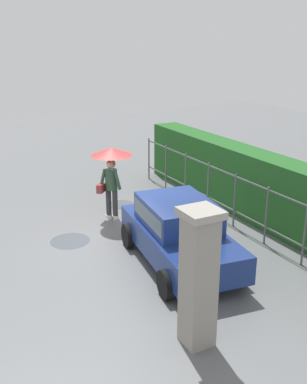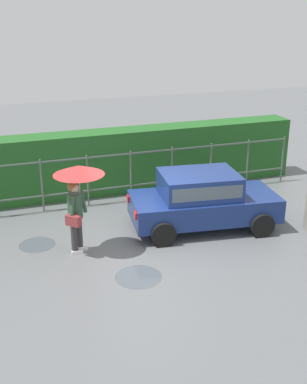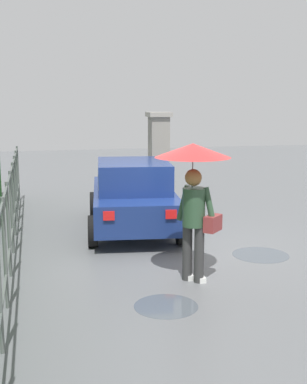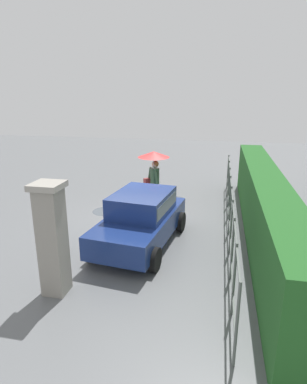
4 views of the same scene
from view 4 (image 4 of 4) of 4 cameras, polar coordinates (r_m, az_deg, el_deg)
The scene contains 8 objects.
ground_plane at distance 10.94m, azimuth -3.11°, elevation -5.03°, with size 40.00×40.00×0.00m, color slate.
car at distance 9.04m, azimuth -2.16°, elevation -4.33°, with size 3.90×2.24×1.48m.
pedestrian at distance 11.87m, azimuth 0.06°, elevation 4.96°, with size 1.14×1.14×2.09m.
gate_pillar at distance 7.01m, azimuth -17.31°, elevation -7.78°, with size 0.60×0.60×2.42m.
fence_section at distance 9.89m, azimuth 13.30°, elevation -2.76°, with size 10.25×0.05×1.50m.
hedge_row at distance 9.93m, azimuth 18.74°, elevation -2.39°, with size 11.20×0.90×1.90m, color #235B23.
puddle_near at distance 11.89m, azimuth -8.25°, elevation -3.34°, with size 1.01×1.01×0.00m, color #4C545B.
puddle_far at distance 13.08m, azimuth 3.75°, elevation -1.31°, with size 0.87×0.87×0.00m, color #4C545B.
Camera 4 is at (9.80, 2.62, 4.07)m, focal length 30.42 mm.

